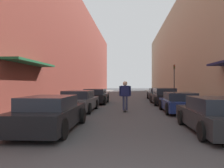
# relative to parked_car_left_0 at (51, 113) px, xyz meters

# --- Properties ---
(ground) EXTENTS (120.31, 120.31, 0.00)m
(ground) POSITION_rel_parked_car_left_0_xyz_m (2.87, 16.25, -0.62)
(ground) COLOR #424244
(curb_strip_left) EXTENTS (1.80, 54.69, 0.12)m
(curb_strip_left) POSITION_rel_parked_car_left_0_xyz_m (-2.05, 21.72, -0.56)
(curb_strip_left) COLOR gray
(curb_strip_left) RESTS_ON ground
(curb_strip_right) EXTENTS (1.80, 54.69, 0.12)m
(curb_strip_right) POSITION_rel_parked_car_left_0_xyz_m (7.80, 21.72, -0.56)
(curb_strip_right) COLOR gray
(curb_strip_right) RESTS_ON ground
(building_row_left) EXTENTS (4.90, 54.69, 12.20)m
(building_row_left) POSITION_rel_parked_car_left_0_xyz_m (-4.95, 21.71, 5.47)
(building_row_left) COLOR brown
(building_row_left) RESTS_ON ground
(building_row_right) EXTENTS (4.90, 54.69, 12.08)m
(building_row_right) POSITION_rel_parked_car_left_0_xyz_m (10.70, 21.71, 5.42)
(building_row_right) COLOR tan
(building_row_right) RESTS_ON ground
(parked_car_left_0) EXTENTS (1.95, 4.58, 1.27)m
(parked_car_left_0) POSITION_rel_parked_car_left_0_xyz_m (0.00, 0.00, 0.00)
(parked_car_left_0) COLOR black
(parked_car_left_0) RESTS_ON ground
(parked_car_left_1) EXTENTS (1.93, 4.37, 1.30)m
(parked_car_left_1) POSITION_rel_parked_car_left_0_xyz_m (-0.22, 5.58, 0.01)
(parked_car_left_1) COLOR #515459
(parked_car_left_1) RESTS_ON ground
(parked_car_left_2) EXTENTS (2.03, 4.09, 1.28)m
(parked_car_left_2) POSITION_rel_parked_car_left_0_xyz_m (-0.01, 10.97, 0.01)
(parked_car_left_2) COLOR black
(parked_car_left_2) RESTS_ON ground
(parked_car_right_0) EXTENTS (1.92, 4.34, 1.25)m
(parked_car_right_0) POSITION_rel_parked_car_left_0_xyz_m (5.96, 0.06, -0.02)
(parked_car_right_0) COLOR #232326
(parked_car_right_0) RESTS_ON ground
(parked_car_right_1) EXTENTS (1.97, 4.16, 1.21)m
(parked_car_right_1) POSITION_rel_parked_car_left_0_xyz_m (5.90, 5.45, -0.03)
(parked_car_right_1) COLOR navy
(parked_car_right_1) RESTS_ON ground
(parked_car_right_2) EXTENTS (1.90, 4.65, 1.37)m
(parked_car_right_2) POSITION_rel_parked_car_left_0_xyz_m (5.79, 10.60, 0.04)
(parked_car_right_2) COLOR black
(parked_car_right_2) RESTS_ON ground
(parked_car_right_3) EXTENTS (1.98, 4.65, 1.25)m
(parked_car_right_3) POSITION_rel_parked_car_left_0_xyz_m (5.96, 16.00, -0.01)
(parked_car_right_3) COLOR black
(parked_car_right_3) RESTS_ON ground
(skateboarder) EXTENTS (0.72, 0.78, 1.88)m
(skateboarder) POSITION_rel_parked_car_left_0_xyz_m (2.66, 5.67, 0.54)
(skateboarder) COLOR black
(skateboarder) RESTS_ON ground
(traffic_light) EXTENTS (0.16, 0.22, 3.63)m
(traffic_light) POSITION_rel_parked_car_left_0_xyz_m (7.71, 15.85, 1.73)
(traffic_light) COLOR #2D2D2D
(traffic_light) RESTS_ON curb_strip_right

